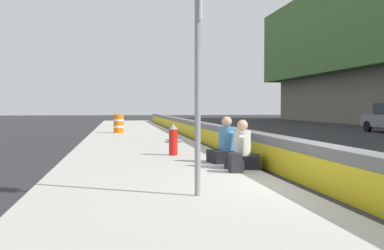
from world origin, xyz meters
name	(u,v)px	position (x,y,z in m)	size (l,w,h in m)	color
ground_plane	(319,193)	(0.00, 0.00, 0.00)	(160.00, 160.00, 0.00)	#2B2B2D
sidewalk_strip	(166,193)	(0.00, 2.65, 0.07)	(80.00, 4.40, 0.14)	#B5B2A8
jersey_barrier	(319,168)	(0.00, 0.00, 0.42)	(76.00, 0.45, 0.85)	slate
route_sign_post	(198,58)	(-0.69, 2.24, 2.21)	(0.44, 0.09, 3.60)	gray
fire_hydrant	(173,139)	(5.37, 1.92, 0.59)	(0.26, 0.46, 0.88)	red
seated_person_foreground	(242,153)	(2.39, 0.73, 0.47)	(0.83, 0.91, 1.06)	black
seated_person_middle	(227,148)	(3.45, 0.84, 0.49)	(0.81, 0.91, 1.12)	black
backpack	(236,163)	(1.73, 1.05, 0.33)	(0.32, 0.28, 0.40)	#232328
construction_barrel	(119,124)	(17.15, 3.42, 0.62)	(0.54, 0.54, 0.95)	orange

